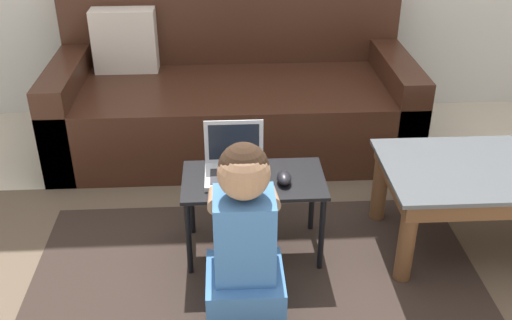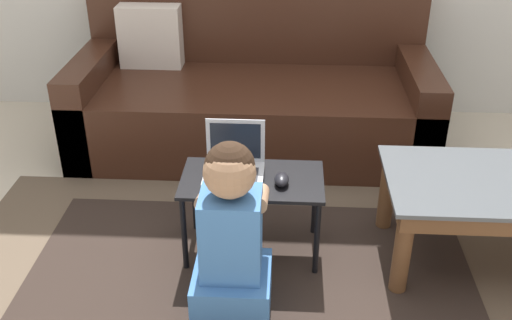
# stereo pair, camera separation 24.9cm
# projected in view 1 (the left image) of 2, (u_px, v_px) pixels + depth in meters

# --- Properties ---
(ground_plane) EXTENTS (16.00, 16.00, 0.00)m
(ground_plane) POSITION_uv_depth(u_px,v_px,m) (262.00, 280.00, 2.49)
(ground_plane) COLOR beige
(area_rug) EXTENTS (2.58, 1.51, 0.01)m
(area_rug) POSITION_uv_depth(u_px,v_px,m) (256.00, 277.00, 2.49)
(area_rug) COLOR brown
(area_rug) RESTS_ON ground_plane
(couch) EXTENTS (1.98, 0.94, 0.90)m
(couch) POSITION_uv_depth(u_px,v_px,m) (231.00, 92.00, 3.48)
(couch) COLOR #381E14
(couch) RESTS_ON ground_plane
(laptop_desk) EXTENTS (0.59, 0.33, 0.37)m
(laptop_desk) POSITION_uv_depth(u_px,v_px,m) (254.00, 188.00, 2.50)
(laptop_desk) COLOR black
(laptop_desk) RESTS_ON ground_plane
(laptop) EXTENTS (0.25, 0.21, 0.22)m
(laptop) POSITION_uv_depth(u_px,v_px,m) (235.00, 167.00, 2.48)
(laptop) COLOR #B7BCC6
(laptop) RESTS_ON laptop_desk
(computer_mouse) EXTENTS (0.06, 0.10, 0.04)m
(computer_mouse) POSITION_uv_depth(u_px,v_px,m) (284.00, 178.00, 2.44)
(computer_mouse) COLOR black
(computer_mouse) RESTS_ON laptop_desk
(person_seated) EXTENTS (0.29, 0.38, 0.72)m
(person_seated) POSITION_uv_depth(u_px,v_px,m) (245.00, 240.00, 2.17)
(person_seated) COLOR #3D70B2
(person_seated) RESTS_ON ground_plane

